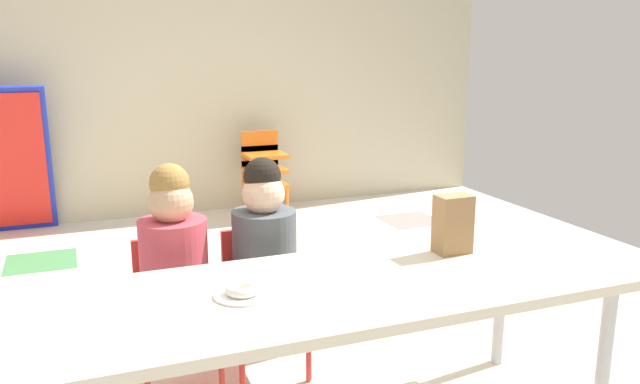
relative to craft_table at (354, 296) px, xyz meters
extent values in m
cube|color=silver|center=(-0.17, 0.67, -0.55)|extent=(5.79, 5.51, 0.02)
cube|color=gray|center=(1.63, 2.47, -0.54)|extent=(0.43, 0.43, 0.00)
cube|color=orange|center=(-0.17, 2.92, -0.54)|extent=(0.43, 0.43, 0.00)
cube|color=#B24C47|center=(-0.62, 1.57, -0.54)|extent=(0.43, 0.43, 0.00)
cube|color=#336BB2|center=(1.63, 1.57, -0.54)|extent=(0.43, 0.43, 0.00)
cube|color=#478C51|center=(-0.17, 1.12, -0.54)|extent=(0.43, 0.43, 0.00)
cube|color=gray|center=(0.28, 1.57, -0.54)|extent=(0.43, 0.43, 0.00)
cube|color=#478C51|center=(-1.07, 2.47, -0.54)|extent=(0.43, 0.43, 0.00)
cube|color=beige|center=(-0.17, 3.43, 0.71)|extent=(5.79, 0.10, 2.52)
cube|color=beige|center=(0.00, 0.00, 0.03)|extent=(1.81, 0.69, 0.04)
cylinder|color=#B2B2B7|center=(0.83, -0.29, -0.27)|extent=(0.05, 0.05, 0.56)
cylinder|color=#B2B2B7|center=(-0.83, 0.29, -0.27)|extent=(0.05, 0.05, 0.56)
cylinder|color=#B2B2B7|center=(0.83, 0.29, -0.27)|extent=(0.05, 0.05, 0.56)
cube|color=red|center=(-0.50, 0.57, -0.24)|extent=(0.32, 0.30, 0.03)
cube|color=red|center=(-0.50, 0.72, -0.09)|extent=(0.29, 0.02, 0.30)
cylinder|color=#BF3F4C|center=(-0.50, 0.57, -0.02)|extent=(0.34, 0.34, 0.38)
sphere|color=tan|center=(-0.50, 0.57, 0.24)|extent=(0.17, 0.17, 0.17)
sphere|color=olive|center=(-0.50, 0.58, 0.31)|extent=(0.15, 0.15, 0.15)
cylinder|color=red|center=(-0.64, 0.44, -0.39)|extent=(0.02, 0.02, 0.28)
cylinder|color=red|center=(-0.36, 0.44, -0.39)|extent=(0.02, 0.02, 0.28)
cylinder|color=red|center=(-0.64, 0.70, -0.39)|extent=(0.02, 0.02, 0.28)
cylinder|color=red|center=(-0.36, 0.70, -0.39)|extent=(0.02, 0.02, 0.28)
cube|color=red|center=(-0.14, 0.57, -0.24)|extent=(0.32, 0.30, 0.03)
cube|color=red|center=(-0.14, 0.72, -0.09)|extent=(0.29, 0.02, 0.30)
cylinder|color=#4C5156|center=(-0.14, 0.57, -0.02)|extent=(0.31, 0.31, 0.38)
sphere|color=beige|center=(-0.14, 0.57, 0.24)|extent=(0.17, 0.17, 0.17)
sphere|color=black|center=(-0.14, 0.58, 0.31)|extent=(0.15, 0.15, 0.15)
cylinder|color=red|center=(-0.28, 0.44, -0.39)|extent=(0.02, 0.02, 0.28)
cylinder|color=red|center=(0.00, 0.44, -0.39)|extent=(0.02, 0.02, 0.28)
cylinder|color=red|center=(-0.28, 0.70, -0.39)|extent=(0.02, 0.02, 0.28)
cylinder|color=red|center=(0.00, 0.70, -0.39)|extent=(0.02, 0.02, 0.28)
cube|color=orange|center=(0.60, 3.02, -0.28)|extent=(0.32, 0.30, 0.03)
cube|color=orange|center=(0.60, 3.16, -0.19)|extent=(0.30, 0.02, 0.18)
cube|color=orange|center=(0.60, 3.02, -0.16)|extent=(0.32, 0.30, 0.03)
cube|color=orange|center=(0.60, 3.16, -0.07)|extent=(0.30, 0.02, 0.18)
cube|color=orange|center=(0.60, 3.02, -0.04)|extent=(0.32, 0.30, 0.03)
cube|color=orange|center=(0.60, 3.16, 0.05)|extent=(0.30, 0.02, 0.18)
cylinder|color=orange|center=(0.46, 2.89, -0.41)|extent=(0.02, 0.02, 0.26)
cylinder|color=orange|center=(0.74, 2.89, -0.41)|extent=(0.02, 0.02, 0.26)
cylinder|color=orange|center=(0.46, 3.15, -0.41)|extent=(0.02, 0.02, 0.26)
cylinder|color=orange|center=(0.74, 3.15, -0.41)|extent=(0.02, 0.02, 0.26)
cube|color=#9E754C|center=(0.47, 0.14, 0.16)|extent=(0.13, 0.09, 0.22)
cylinder|color=white|center=(-0.37, 0.01, 0.05)|extent=(0.18, 0.18, 0.01)
torus|color=white|center=(-0.37, 0.01, 0.07)|extent=(0.11, 0.11, 0.03)
camera|label=1|loc=(-0.83, -1.80, 0.81)|focal=35.85mm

